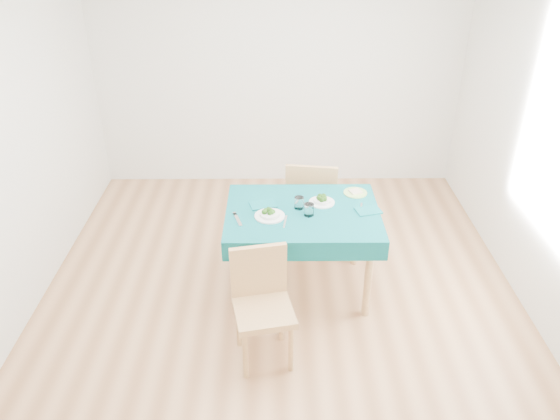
{
  "coord_description": "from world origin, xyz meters",
  "views": [
    {
      "loc": [
        -0.03,
        -3.61,
        2.91
      ],
      "look_at": [
        0.0,
        0.0,
        0.85
      ],
      "focal_mm": 35.0,
      "sensor_mm": 36.0,
      "label": 1
    }
  ],
  "objects_px": {
    "table": "(302,251)",
    "chair_far": "(313,182)",
    "chair_near": "(263,303)",
    "bowl_near": "(270,213)",
    "side_plate": "(355,193)",
    "bowl_far": "(322,200)"
  },
  "relations": [
    {
      "from": "chair_near",
      "to": "chair_far",
      "type": "height_order",
      "value": "chair_far"
    },
    {
      "from": "chair_far",
      "to": "side_plate",
      "type": "distance_m",
      "value": 0.66
    },
    {
      "from": "chair_near",
      "to": "bowl_near",
      "type": "height_order",
      "value": "chair_near"
    },
    {
      "from": "table",
      "to": "chair_far",
      "type": "bearing_deg",
      "value": 80.77
    },
    {
      "from": "table",
      "to": "side_plate",
      "type": "height_order",
      "value": "side_plate"
    },
    {
      "from": "chair_far",
      "to": "side_plate",
      "type": "bearing_deg",
      "value": 128.07
    },
    {
      "from": "chair_near",
      "to": "bowl_far",
      "type": "xyz_separation_m",
      "value": [
        0.46,
        0.95,
        0.29
      ]
    },
    {
      "from": "side_plate",
      "to": "chair_near",
      "type": "bearing_deg",
      "value": -124.1
    },
    {
      "from": "table",
      "to": "side_plate",
      "type": "distance_m",
      "value": 0.67
    },
    {
      "from": "bowl_near",
      "to": "side_plate",
      "type": "height_order",
      "value": "bowl_near"
    },
    {
      "from": "chair_near",
      "to": "bowl_far",
      "type": "bearing_deg",
      "value": 52.66
    },
    {
      "from": "table",
      "to": "bowl_far",
      "type": "relative_size",
      "value": 5.77
    },
    {
      "from": "chair_near",
      "to": "side_plate",
      "type": "distance_m",
      "value": 1.37
    },
    {
      "from": "chair_near",
      "to": "bowl_near",
      "type": "distance_m",
      "value": 0.79
    },
    {
      "from": "bowl_near",
      "to": "side_plate",
      "type": "relative_size",
      "value": 1.2
    },
    {
      "from": "bowl_far",
      "to": "side_plate",
      "type": "relative_size",
      "value": 1.06
    },
    {
      "from": "chair_near",
      "to": "bowl_near",
      "type": "bearing_deg",
      "value": 75.53
    },
    {
      "from": "bowl_far",
      "to": "side_plate",
      "type": "height_order",
      "value": "bowl_far"
    },
    {
      "from": "chair_far",
      "to": "bowl_far",
      "type": "height_order",
      "value": "chair_far"
    },
    {
      "from": "chair_far",
      "to": "bowl_near",
      "type": "xyz_separation_m",
      "value": [
        -0.4,
        -0.93,
        0.21
      ]
    },
    {
      "from": "chair_near",
      "to": "chair_far",
      "type": "bearing_deg",
      "value": 63.86
    },
    {
      "from": "bowl_near",
      "to": "bowl_far",
      "type": "height_order",
      "value": "bowl_near"
    }
  ]
}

